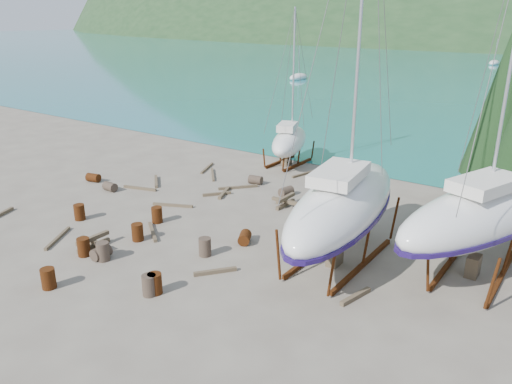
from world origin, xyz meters
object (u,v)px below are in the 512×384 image
Objects in this scene: small_sailboat_shore at (289,141)px; worker at (325,219)px; large_sailboat_near at (343,203)px; large_sailboat_far at (484,213)px.

small_sailboat_shore is 12.96m from worker.
large_sailboat_far is at bearing 17.83° from large_sailboat_near.
large_sailboat_near is 1.03× the size of large_sailboat_far.
worker is (8.32, -9.89, -0.95)m from small_sailboat_shore.
large_sailboat_near is 5.88m from large_sailboat_far.
large_sailboat_near reaches higher than worker.
large_sailboat_far reaches higher than small_sailboat_shore.
large_sailboat_near reaches higher than small_sailboat_shore.
small_sailboat_shore is at bearing 74.48° from worker.
large_sailboat_near is 15.72m from small_sailboat_shore.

